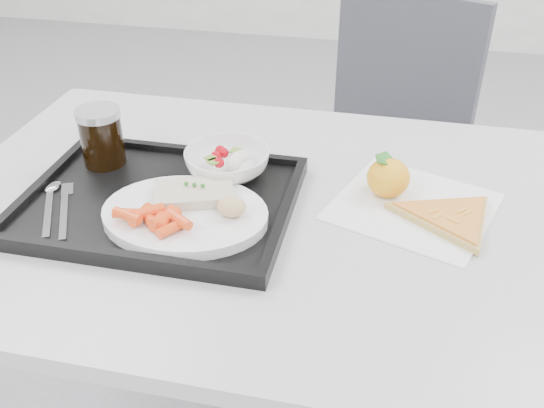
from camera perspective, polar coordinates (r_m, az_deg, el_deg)
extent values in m
cube|color=#A5A5A7|center=(1.05, 0.74, -0.86)|extent=(1.20, 0.80, 0.03)
cylinder|color=#47474C|center=(1.69, -15.16, -2.84)|extent=(0.04, 0.04, 0.72)
cylinder|color=#47474C|center=(1.57, 23.22, -7.71)|extent=(0.04, 0.04, 0.72)
cube|color=#3C3D45|center=(1.69, 11.12, 1.45)|extent=(0.56, 0.56, 0.04)
cube|color=#3C3D45|center=(1.75, 12.35, 11.67)|extent=(0.39, 0.20, 0.46)
cylinder|color=#47474C|center=(1.69, 3.80, -7.80)|extent=(0.03, 0.03, 0.43)
cylinder|color=#47474C|center=(1.69, 16.08, -9.24)|extent=(0.03, 0.03, 0.43)
cylinder|color=#47474C|center=(1.97, 5.48, -1.05)|extent=(0.03, 0.03, 0.43)
cylinder|color=#47474C|center=(1.97, 15.88, -2.28)|extent=(0.03, 0.03, 0.43)
cube|color=black|center=(1.05, -10.49, 0.14)|extent=(0.45, 0.35, 0.01)
cube|color=black|center=(1.18, -7.61, 5.04)|extent=(0.45, 0.02, 0.01)
cube|color=black|center=(0.92, -14.33, -4.71)|extent=(0.45, 0.02, 0.01)
cube|color=black|center=(0.99, 1.21, -0.68)|extent=(0.02, 0.32, 0.01)
cube|color=black|center=(1.14, -20.75, 1.99)|extent=(0.02, 0.32, 0.01)
cylinder|color=white|center=(0.98, -8.18, -1.01)|extent=(0.27, 0.27, 0.02)
cube|color=beige|center=(1.00, -7.35, 1.04)|extent=(0.15, 0.12, 0.02)
sphere|color=#236B1C|center=(1.00, -8.07, 1.91)|extent=(0.01, 0.01, 0.01)
sphere|color=#236B1C|center=(1.00, -7.31, 1.82)|extent=(0.01, 0.01, 0.01)
sphere|color=#236B1C|center=(0.99, -6.55, 1.74)|extent=(0.01, 0.01, 0.01)
ellipsoid|color=#DCBB80|center=(0.95, -3.85, -0.27)|extent=(0.06, 0.05, 0.03)
imported|color=white|center=(1.09, -4.23, 3.89)|extent=(0.15, 0.15, 0.05)
cylinder|color=black|center=(1.15, -15.72, 5.89)|extent=(0.08, 0.08, 0.10)
cylinder|color=#A5A8AD|center=(1.13, -16.11, 8.22)|extent=(0.08, 0.08, 0.01)
cube|color=silver|center=(1.06, -20.31, -0.68)|extent=(0.08, 0.14, 0.00)
ellipsoid|color=silver|center=(1.12, -19.96, 1.56)|extent=(0.04, 0.05, 0.01)
cube|color=silver|center=(1.04, -19.00, -0.87)|extent=(0.08, 0.14, 0.00)
cube|color=silver|center=(1.11, -18.70, 1.32)|extent=(0.03, 0.04, 0.00)
cube|color=white|center=(1.06, 13.13, -0.22)|extent=(0.32, 0.31, 0.00)
ellipsoid|color=orange|center=(1.07, 10.89, 2.43)|extent=(0.10, 0.10, 0.07)
cube|color=#236B1C|center=(1.05, 11.06, 3.83)|extent=(0.05, 0.05, 0.02)
cube|color=#236B1C|center=(1.05, 11.06, 3.83)|extent=(0.05, 0.03, 0.02)
cylinder|color=tan|center=(1.03, 16.35, -1.28)|extent=(0.24, 0.24, 0.01)
cylinder|color=#C65018|center=(1.03, 16.42, -0.92)|extent=(0.22, 0.22, 0.00)
cube|color=#EABC47|center=(1.02, 14.96, -0.65)|extent=(0.02, 0.01, 0.00)
cube|color=#EABC47|center=(1.01, 16.65, -1.47)|extent=(0.02, 0.01, 0.00)
cube|color=#EABC47|center=(1.04, 17.42, -0.61)|extent=(0.02, 0.02, 0.00)
cube|color=#EABC47|center=(1.03, 17.96, -0.77)|extent=(0.01, 0.02, 0.00)
cube|color=#EABC47|center=(1.01, 15.32, -1.13)|extent=(0.01, 0.02, 0.00)
cylinder|color=#F24716|center=(0.94, -9.96, -1.26)|extent=(0.04, 0.05, 0.02)
cylinder|color=#F24716|center=(0.94, -9.95, -1.27)|extent=(0.02, 0.05, 0.02)
cylinder|color=#F24716|center=(0.93, -8.72, -1.44)|extent=(0.05, 0.04, 0.02)
cylinder|color=#F24716|center=(0.96, -12.26, -1.00)|extent=(0.02, 0.05, 0.02)
cylinder|color=#F24716|center=(0.95, -11.48, -1.32)|extent=(0.04, 0.05, 0.02)
cylinder|color=#F24716|center=(0.96, -13.33, -0.88)|extent=(0.05, 0.02, 0.02)
cylinder|color=#F24716|center=(0.95, -11.54, -0.68)|extent=(0.05, 0.04, 0.02)
cylinder|color=#F24716|center=(0.94, -10.59, -1.43)|extent=(0.02, 0.05, 0.02)
cylinder|color=#F24716|center=(0.92, -9.39, -2.23)|extent=(0.04, 0.05, 0.02)
cylinder|color=#F24716|center=(0.95, -13.47, -1.08)|extent=(0.05, 0.03, 0.02)
sphere|color=#AF040F|center=(1.11, -4.90, 5.04)|extent=(0.02, 0.02, 0.02)
sphere|color=#AF040F|center=(1.10, -4.58, 4.82)|extent=(0.02, 0.02, 0.02)
sphere|color=#AF040F|center=(1.07, -5.01, 3.90)|extent=(0.02, 0.02, 0.02)
sphere|color=#AF040F|center=(1.09, -5.29, 4.50)|extent=(0.02, 0.02, 0.02)
ellipsoid|color=silver|center=(1.08, -3.29, 4.30)|extent=(0.03, 0.03, 0.02)
ellipsoid|color=silver|center=(1.09, -2.88, 4.51)|extent=(0.03, 0.03, 0.02)
ellipsoid|color=silver|center=(1.07, -3.60, 3.85)|extent=(0.03, 0.03, 0.02)
cube|color=olive|center=(1.07, -5.77, 4.31)|extent=(0.03, 0.03, 0.00)
cube|color=olive|center=(1.06, -5.54, 3.99)|extent=(0.03, 0.03, 0.00)
cube|color=olive|center=(1.10, -3.40, 5.04)|extent=(0.02, 0.02, 0.00)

